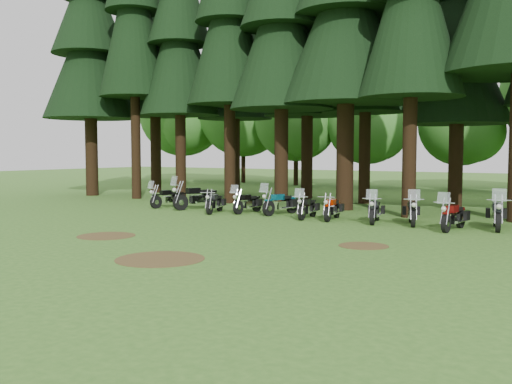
# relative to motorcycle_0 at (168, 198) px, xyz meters

# --- Properties ---
(ground) EXTENTS (120.00, 120.00, 0.00)m
(ground) POSITION_rel_motorcycle_0_xyz_m (7.38, -5.99, -0.43)
(ground) COLOR #376922
(ground) RESTS_ON ground
(pine_front_0) EXTENTS (5.49, 5.49, 16.17)m
(pine_front_0) POSITION_rel_motorcycle_0_xyz_m (-8.83, 3.29, 9.25)
(pine_front_0) COLOR black
(pine_front_0) RESTS_ON ground
(pine_front_2) EXTENTS (4.32, 4.32, 16.22)m
(pine_front_2) POSITION_rel_motorcycle_0_xyz_m (-2.40, 3.83, 9.28)
(pine_front_2) COLOR black
(pine_front_2) RESTS_ON ground
(pine_front_4) EXTENTS (4.95, 4.95, 16.33)m
(pine_front_4) POSITION_rel_motorcycle_0_xyz_m (4.17, 3.42, 9.35)
(pine_front_4) COLOR black
(pine_front_4) RESTS_ON ground
(pine_back_0) EXTENTS (5.00, 5.00, 17.21)m
(pine_back_0) POSITION_rel_motorcycle_0_xyz_m (-7.30, 7.26, 9.87)
(pine_back_0) COLOR black
(pine_back_0) RESTS_ON ground
(pine_back_1) EXTENTS (4.52, 4.52, 16.22)m
(pine_back_1) POSITION_rel_motorcycle_0_xyz_m (-1.88, 8.36, 9.28)
(pine_back_1) COLOR black
(pine_back_1) RESTS_ON ground
(pine_back_2) EXTENTS (4.85, 4.85, 16.30)m
(pine_back_2) POSITION_rel_motorcycle_0_xyz_m (3.00, 8.42, 9.33)
(pine_back_2) COLOR black
(pine_back_2) RESTS_ON ground
(pine_back_3) EXTENTS (4.35, 4.35, 16.20)m
(pine_back_3) POSITION_rel_motorcycle_0_xyz_m (7.01, 6.95, 9.26)
(pine_back_3) COLOR black
(pine_back_3) RESTS_ON ground
(pine_back_4) EXTENTS (4.94, 4.94, 13.78)m
(pine_back_4) POSITION_rel_motorcycle_0_xyz_m (11.42, 7.26, 7.82)
(pine_back_4) COLOR black
(pine_back_4) RESTS_ON ground
(decid_0) EXTENTS (8.00, 7.78, 10.00)m
(decid_0) POSITION_rel_motorcycle_0_xyz_m (-14.72, 19.28, 5.46)
(decid_0) COLOR black
(decid_0) RESTS_ON ground
(decid_1) EXTENTS (7.91, 7.69, 9.88)m
(decid_1) POSITION_rel_motorcycle_0_xyz_m (-8.61, 19.78, 5.40)
(decid_1) COLOR black
(decid_1) RESTS_ON ground
(decid_2) EXTENTS (6.72, 6.53, 8.40)m
(decid_2) POSITION_rel_motorcycle_0_xyz_m (-3.06, 18.79, 4.52)
(decid_2) COLOR black
(decid_2) RESTS_ON ground
(decid_3) EXTENTS (6.12, 5.95, 7.65)m
(decid_3) POSITION_rel_motorcycle_0_xyz_m (2.66, 19.14, 4.08)
(decid_3) COLOR black
(decid_3) RESTS_ON ground
(decid_4) EXTENTS (5.93, 5.76, 7.41)m
(decid_4) POSITION_rel_motorcycle_0_xyz_m (8.96, 20.34, 3.94)
(decid_4) COLOR black
(decid_4) RESTS_ON ground
(dirt_patch_0) EXTENTS (1.80, 1.80, 0.01)m
(dirt_patch_0) POSITION_rel_motorcycle_0_xyz_m (4.38, -7.99, -0.43)
(dirt_patch_0) COLOR #4C3D1E
(dirt_patch_0) RESTS_ON ground
(dirt_patch_1) EXTENTS (1.40, 1.40, 0.01)m
(dirt_patch_1) POSITION_rel_motorcycle_0_xyz_m (11.88, -5.49, -0.43)
(dirt_patch_1) COLOR #4C3D1E
(dirt_patch_1) RESTS_ON ground
(dirt_patch_2) EXTENTS (2.20, 2.20, 0.01)m
(dirt_patch_2) POSITION_rel_motorcycle_0_xyz_m (8.38, -9.99, -0.43)
(dirt_patch_2) COLOR #4C3D1E
(dirt_patch_2) RESTS_ON ground
(motorcycle_0) EXTENTS (0.69, 2.06, 1.30)m
(motorcycle_0) POSITION_rel_motorcycle_0_xyz_m (0.00, 0.00, 0.00)
(motorcycle_0) COLOR black
(motorcycle_0) RESTS_ON ground
(motorcycle_1) EXTENTS (1.17, 2.41, 1.56)m
(motorcycle_1) POSITION_rel_motorcycle_0_xyz_m (1.65, 0.06, 0.09)
(motorcycle_1) COLOR black
(motorcycle_1) RESTS_ON ground
(motorcycle_2) EXTENTS (0.72, 1.91, 0.80)m
(motorcycle_2) POSITION_rel_motorcycle_0_xyz_m (3.28, -0.77, -0.02)
(motorcycle_2) COLOR black
(motorcycle_2) RESTS_ON ground
(motorcycle_3) EXTENTS (0.38, 2.00, 1.26)m
(motorcycle_3) POSITION_rel_motorcycle_0_xyz_m (4.49, -0.05, -0.01)
(motorcycle_3) COLOR black
(motorcycle_3) RESTS_ON ground
(motorcycle_4) EXTENTS (0.68, 2.18, 1.37)m
(motorcycle_4) POSITION_rel_motorcycle_0_xyz_m (6.00, 0.13, 0.02)
(motorcycle_4) COLOR black
(motorcycle_4) RESTS_ON ground
(motorcycle_5) EXTENTS (0.53, 1.99, 1.25)m
(motorcycle_5) POSITION_rel_motorcycle_0_xyz_m (7.58, -0.50, -0.02)
(motorcycle_5) COLOR black
(motorcycle_5) RESTS_ON ground
(motorcycle_6) EXTENTS (0.48, 1.99, 0.82)m
(motorcycle_6) POSITION_rel_motorcycle_0_xyz_m (8.60, -0.39, -0.02)
(motorcycle_6) COLOR black
(motorcycle_6) RESTS_ON ground
(motorcycle_7) EXTENTS (0.74, 2.07, 1.31)m
(motorcycle_7) POSITION_rel_motorcycle_0_xyz_m (10.30, -0.38, 0.00)
(motorcycle_7) COLOR black
(motorcycle_7) RESTS_ON ground
(motorcycle_8) EXTENTS (0.98, 2.09, 1.35)m
(motorcycle_8) POSITION_rel_motorcycle_0_xyz_m (11.64, -0.20, 0.02)
(motorcycle_8) COLOR black
(motorcycle_8) RESTS_ON ground
(motorcycle_9) EXTENTS (0.49, 2.14, 1.34)m
(motorcycle_9) POSITION_rel_motorcycle_0_xyz_m (13.25, -0.91, 0.01)
(motorcycle_9) COLOR black
(motorcycle_9) RESTS_ON ground
(motorcycle_10) EXTENTS (0.75, 2.32, 1.46)m
(motorcycle_10) POSITION_rel_motorcycle_0_xyz_m (14.44, 0.09, 0.05)
(motorcycle_10) COLOR black
(motorcycle_10) RESTS_ON ground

